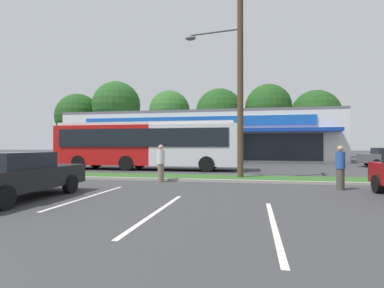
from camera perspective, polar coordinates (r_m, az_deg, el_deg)
The scene contains 19 objects.
grass_median at distance 16.07m, azimuth -7.21°, elevation -6.01°, with size 56.00×2.20×0.12m, color #2D5B23.
curb_lip at distance 14.92m, azimuth -8.70°, elevation -6.44°, with size 56.00×0.24×0.12m, color #99968C.
parking_stripe_1 at distance 10.61m, azimuth -18.48°, elevation -9.21°, with size 0.12×4.80×0.01m, color silver.
parking_stripe_2 at distance 7.88m, azimuth -6.49°, elevation -12.32°, with size 0.12×4.80×0.01m, color silver.
parking_stripe_3 at distance 6.83m, azimuth 14.86°, elevation -14.19°, with size 0.12×4.80×0.01m, color silver.
storefront_building at distance 38.24m, azimuth 2.08°, elevation 1.24°, with size 30.14×14.47×5.44m.
tree_far_left at distance 53.75m, azimuth -20.32°, elevation 4.85°, with size 7.27×7.27×10.16m.
tree_left at distance 49.23m, azimuth -13.79°, elevation 6.96°, with size 7.31×7.31×11.59m.
tree_mid_left at distance 47.16m, azimuth -4.19°, elevation 6.11°, with size 6.18×6.18×10.08m.
tree_mid at distance 45.65m, azimuth 5.11°, elevation 5.84°, with size 6.98×6.98×10.09m.
tree_mid_right at distance 45.40m, azimuth 13.94°, elevation 6.60°, with size 6.56×6.56×10.44m.
tree_right at distance 48.66m, azimuth 21.93°, elevation 5.03°, with size 7.22×7.22×9.82m.
utility_pole at distance 15.79m, azimuth 8.40°, elevation 13.75°, with size 3.10×2.39×10.28m.
city_bus at distance 21.52m, azimuth -8.48°, elevation -0.03°, with size 12.69×2.70×3.25m.
car_1 at distance 26.54m, azimuth 1.67°, elevation -2.23°, with size 4.45×2.00×1.50m.
car_2 at distance 28.74m, azimuth -11.39°, elevation -2.07°, with size 4.59×1.90×1.55m.
car_3 at distance 10.80m, azimuth -29.67°, elevation -5.04°, with size 1.89×4.69×1.45m.
pedestrian_near_bench at distance 14.11m, azimuth -5.78°, elevation -3.56°, with size 0.34×0.34×1.70m.
pedestrian_by_pole at distance 12.78m, azimuth 25.75°, elevation -3.97°, with size 0.33×0.33×1.65m.
Camera 1 is at (5.06, -1.17, 1.64)m, focal length 28.84 mm.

